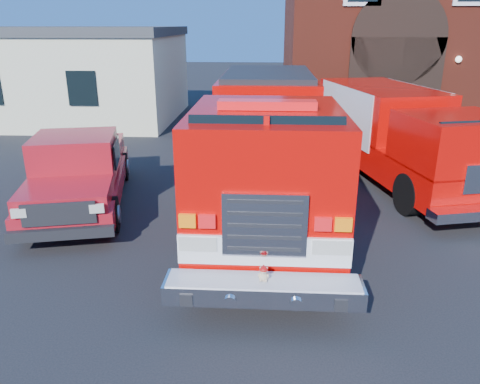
# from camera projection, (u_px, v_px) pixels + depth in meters

# --- Properties ---
(ground) EXTENTS (100.00, 100.00, 0.00)m
(ground) POSITION_uv_depth(u_px,v_px,m) (243.00, 227.00, 10.92)
(ground) COLOR black
(ground) RESTS_ON ground
(parking_stripe_mid) EXTENTS (0.12, 3.00, 0.01)m
(parking_stripe_mid) POSITION_uv_depth(u_px,v_px,m) (460.00, 178.00, 14.34)
(parking_stripe_mid) COLOR yellow
(parking_stripe_mid) RESTS_ON ground
(parking_stripe_far) EXTENTS (0.12, 3.00, 0.01)m
(parking_stripe_far) POSITION_uv_depth(u_px,v_px,m) (429.00, 153.00, 17.16)
(parking_stripe_far) COLOR yellow
(parking_stripe_far) RESTS_ON ground
(fire_station) EXTENTS (15.20, 10.20, 8.45)m
(fire_station) POSITION_uv_depth(u_px,v_px,m) (446.00, 29.00, 22.16)
(fire_station) COLOR maroon
(fire_station) RESTS_ON ground
(side_building) EXTENTS (10.20, 8.20, 4.35)m
(side_building) POSITION_uv_depth(u_px,v_px,m) (72.00, 73.00, 22.84)
(side_building) COLOR #E8E9C3
(side_building) RESTS_ON ground
(fire_engine) EXTENTS (3.04, 10.41, 3.20)m
(fire_engine) POSITION_uv_depth(u_px,v_px,m) (267.00, 143.00, 11.71)
(fire_engine) COLOR black
(fire_engine) RESTS_ON ground
(pickup_truck) EXTENTS (3.34, 6.17, 1.91)m
(pickup_truck) POSITION_uv_depth(u_px,v_px,m) (80.00, 171.00, 11.99)
(pickup_truck) COLOR black
(pickup_truck) RESTS_ON ground
(secondary_truck) EXTENTS (4.25, 8.44, 2.63)m
(secondary_truck) POSITION_uv_depth(u_px,v_px,m) (399.00, 132.00, 13.89)
(secondary_truck) COLOR black
(secondary_truck) RESTS_ON ground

